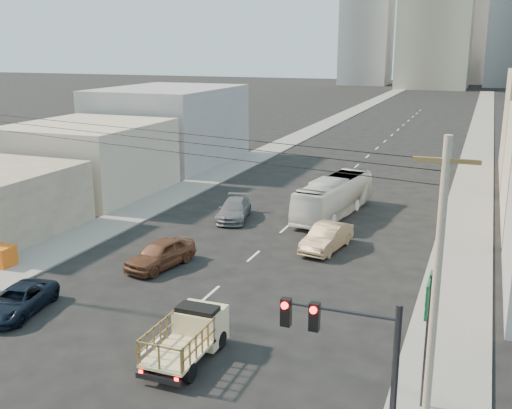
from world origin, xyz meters
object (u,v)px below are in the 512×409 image
Objects in this scene: sedan_tan at (327,237)px; navy_pickup at (18,301)px; city_bus at (334,197)px; green_sign at (428,310)px; traffic_signal at (356,366)px; utility_pole at (435,301)px; sedan_brown at (161,254)px; sedan_grey at (234,210)px; flatbed_pickup at (189,333)px.

navy_pickup is at bearing -119.62° from sedan_tan.
green_sign is (8.86, -23.06, 2.31)m from city_bus.
city_bus is 1.72× the size of traffic_signal.
utility_pole reaches higher than sedan_tan.
sedan_tan is 0.81× the size of traffic_signal.
city_bus reaches higher than sedan_brown.
sedan_grey is at bearing 128.36° from green_sign.
traffic_signal is 0.60× the size of utility_pole.
traffic_signal is at bearing -33.94° from flatbed_pickup.
sedan_tan is at bearing 106.38° from traffic_signal.
sedan_brown and sedan_tan have the same top height.
navy_pickup is 0.94× the size of sedan_tan.
sedan_brown is 18.09m from green_sign.
green_sign is at bearing -64.87° from sedan_grey.
navy_pickup is at bearing 169.26° from utility_pole.
sedan_brown is at bearing -106.71° from city_bus.
sedan_brown is (3.23, 7.80, 0.17)m from navy_pickup.
traffic_signal is at bearing -73.45° from sedan_grey.
utility_pole is (0.34, -2.50, 1.44)m from green_sign.
utility_pole reaches higher than sedan_grey.
sedan_tan is 0.97× the size of sedan_grey.
sedan_grey is 27.35m from utility_pole.
utility_pole is (19.03, -3.61, 4.55)m from navy_pickup.
sedan_brown is 0.97× the size of sedan_tan.
sedan_tan reaches higher than navy_pickup.
traffic_signal is (5.96, -20.27, 3.28)m from sedan_tan.
green_sign is 0.50× the size of utility_pole.
sedan_tan is at bearing -40.67° from sedan_grey.
navy_pickup is at bearing 176.60° from green_sign.
flatbed_pickup is 0.94× the size of sedan_brown.
city_bus reaches higher than flatbed_pickup.
green_sign reaches higher than sedan_grey.
flatbed_pickup reaches higher than navy_pickup.
sedan_grey is at bearing -142.62° from city_bus.
utility_pole reaches higher than sedan_brown.
navy_pickup is (-9.52, 0.88, -0.46)m from flatbed_pickup.
sedan_brown is at bearing 125.92° from flatbed_pickup.
traffic_signal reaches higher than city_bus.
navy_pickup is at bearing 174.72° from flatbed_pickup.
traffic_signal is (13.99, -24.44, 3.35)m from sedan_grey.
city_bus is 27.42m from utility_pole.
navy_pickup is 0.91× the size of green_sign.
navy_pickup is 0.76× the size of traffic_signal.
navy_pickup is 24.06m from city_bus.
sedan_grey is (-8.03, 4.17, -0.07)m from sedan_tan.
utility_pole is (15.80, -11.41, 4.39)m from sedan_brown.
navy_pickup is 0.44× the size of city_bus.
green_sign reaches higher than sedan_tan.
sedan_brown is 0.47× the size of utility_pole.
flatbed_pickup is 10.72m from sedan_brown.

